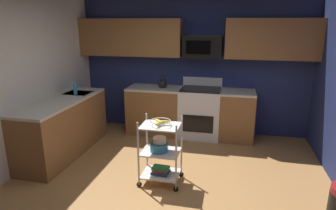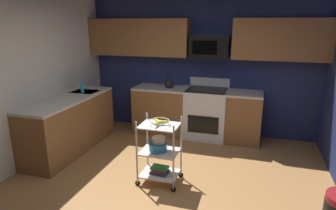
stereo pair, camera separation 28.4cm
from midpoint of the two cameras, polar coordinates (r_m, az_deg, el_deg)
floor at (r=3.92m, az=-3.01°, el=-17.25°), size 4.40×4.80×0.04m
wall_back at (r=5.72m, az=3.47°, el=7.58°), size 4.52×0.06×2.60m
wall_left at (r=4.53m, az=-31.60°, el=3.07°), size 0.06×4.80×2.60m
counter_run at (r=5.28m, az=-7.53°, el=-2.56°), size 3.40×2.53×0.92m
oven_range at (r=5.55m, az=4.87°, el=-1.40°), size 0.76×0.65×1.10m
upper_cabinets at (r=5.48m, az=2.74°, el=13.02°), size 4.40×0.33×0.70m
microwave at (r=5.43m, az=5.33°, el=11.35°), size 0.70×0.39×0.40m
rolling_cart at (r=3.95m, az=-3.55°, el=-9.17°), size 0.57×0.41×0.91m
fruit_bowl at (r=3.79m, az=-3.66°, el=-3.35°), size 0.27×0.27×0.07m
mixing_bowl_large at (r=3.92m, az=-3.87°, el=-8.26°), size 0.25×0.25×0.11m
mixing_bowl_small at (r=3.88m, az=-3.77°, el=-6.92°), size 0.18×0.18×0.08m
book_stack at (r=4.07m, az=-3.48°, el=-12.72°), size 0.25×0.21×0.10m
kettle at (r=5.56m, az=-2.52°, el=4.19°), size 0.21×0.18×0.26m
dish_soap_bottle at (r=5.30m, az=-19.27°, el=2.98°), size 0.06×0.06×0.20m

